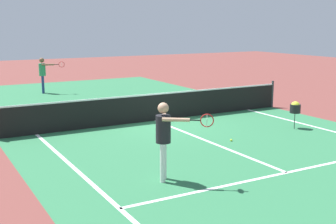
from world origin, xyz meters
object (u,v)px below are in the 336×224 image
player_near (165,132)px  tennis_ball_mid_court (231,140)px  player_far (43,71)px  ball_hopper (295,108)px  net (155,107)px

player_near → tennis_ball_mid_court: (3.26, 1.94, -1.03)m
player_near → player_far: bearing=86.4°
player_near → ball_hopper: player_near is taller
player_near → ball_hopper: 6.49m
net → player_far: bearing=102.3°
ball_hopper → net: bearing=136.7°
player_far → net: bearing=-77.7°
ball_hopper → tennis_ball_mid_court: ball_hopper is taller
tennis_ball_mid_court → ball_hopper: bearing=7.0°
player_near → ball_hopper: (6.06, 2.28, -0.39)m
net → ball_hopper: size_ratio=12.33×
net → ball_hopper: net is taller
net → tennis_ball_mid_court: size_ratio=163.37×
ball_hopper → tennis_ball_mid_court: 2.90m
player_near → tennis_ball_mid_court: size_ratio=25.86×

